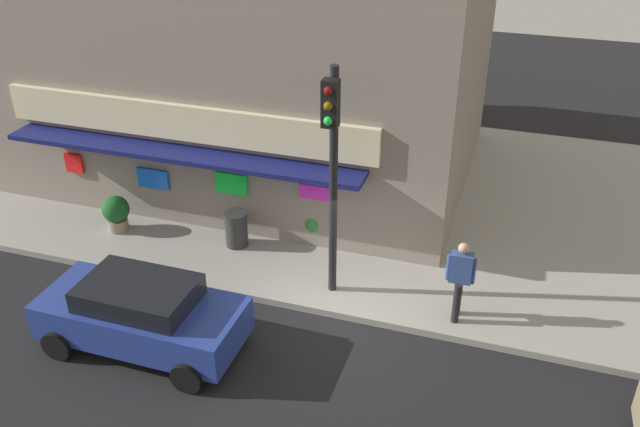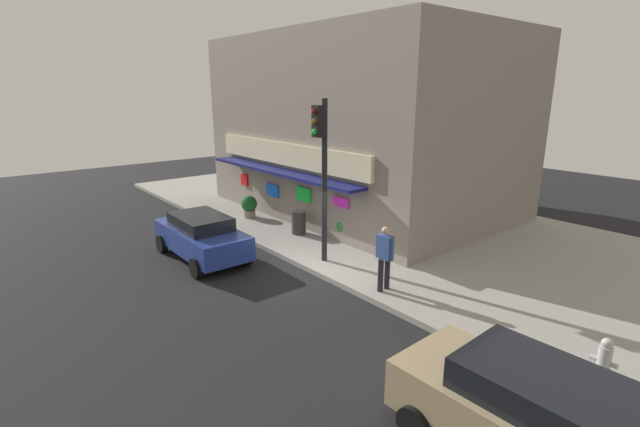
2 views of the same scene
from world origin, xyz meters
name	(u,v)px [view 1 (image 1 of 2)]	position (x,y,z in m)	size (l,w,h in m)	color
ground_plane	(335,318)	(0.00, 0.00, 0.00)	(51.11, 51.11, 0.00)	black
sidewalk	(393,195)	(0.00, 5.81, 0.08)	(34.07, 11.61, 0.17)	gray
corner_building	(252,38)	(-4.57, 6.70, 4.03)	(12.89, 9.49, 7.74)	gray
traffic_light	(332,157)	(-0.31, 0.71, 3.50)	(0.32, 0.58, 5.20)	black
trash_can	(236,229)	(-3.13, 1.87, 0.62)	(0.56, 0.56, 0.90)	#2D2D2D
pedestrian	(460,277)	(2.50, 0.63, 1.21)	(0.61, 0.44, 1.86)	black
potted_plant_by_doorway	(116,212)	(-6.37, 1.59, 0.69)	(0.70, 0.70, 0.97)	gray
potted_plant_by_window	(315,223)	(-1.33, 2.68, 0.68)	(0.67, 0.67, 0.93)	gray
parked_car_blue	(142,314)	(-3.45, -2.02, 0.81)	(4.14, 2.01, 1.54)	navy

